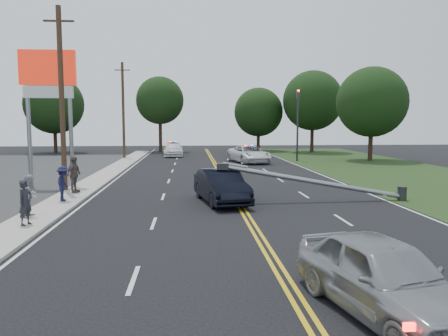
{
  "coord_description": "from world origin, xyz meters",
  "views": [
    {
      "loc": [
        -2.29,
        -12.46,
        3.84
      ],
      "look_at": [
        -0.71,
        7.86,
        1.7
      ],
      "focal_mm": 35.0,
      "sensor_mm": 36.0,
      "label": 1
    }
  ],
  "objects": [
    {
      "name": "ground",
      "position": [
        0.0,
        0.0,
        0.0
      ],
      "size": [
        120.0,
        120.0,
        0.0
      ],
      "primitive_type": "plane",
      "color": "black",
      "rests_on": "ground"
    },
    {
      "name": "sidewalk",
      "position": [
        -8.4,
        10.0,
        0.06
      ],
      "size": [
        1.8,
        70.0,
        0.12
      ],
      "primitive_type": "cube",
      "color": "#A6A095",
      "rests_on": "ground"
    },
    {
      "name": "centerline_yellow",
      "position": [
        0.0,
        10.0,
        0.01
      ],
      "size": [
        0.36,
        80.0,
        0.0
      ],
      "primitive_type": "cube",
      "color": "gold",
      "rests_on": "ground"
    },
    {
      "name": "pylon_sign",
      "position": [
        -10.5,
        14.0,
        6.0
      ],
      "size": [
        3.2,
        0.35,
        8.0
      ],
      "color": "gray",
      "rests_on": "ground"
    },
    {
      "name": "traffic_signal",
      "position": [
        8.3,
        30.0,
        4.21
      ],
      "size": [
        0.28,
        0.41,
        7.05
      ],
      "color": "#2D2D30",
      "rests_on": "ground"
    },
    {
      "name": "fallen_streetlight",
      "position": [
        4.19,
        8.0,
        0.92
      ],
      "size": [
        9.36,
        0.44,
        1.91
      ],
      "color": "#2D2D30",
      "rests_on": "ground"
    },
    {
      "name": "utility_pole_mid",
      "position": [
        -9.2,
        12.0,
        5.08
      ],
      "size": [
        1.6,
        0.28,
        10.0
      ],
      "color": "#382619",
      "rests_on": "ground"
    },
    {
      "name": "utility_pole_far",
      "position": [
        -9.2,
        34.0,
        5.08
      ],
      "size": [
        1.6,
        0.28,
        10.0
      ],
      "color": "#382619",
      "rests_on": "ground"
    },
    {
      "name": "tree_5",
      "position": [
        -19.18,
        43.91,
        6.04
      ],
      "size": [
        7.3,
        7.3,
        9.69
      ],
      "color": "black",
      "rests_on": "ground"
    },
    {
      "name": "tree_6",
      "position": [
        -6.14,
        45.03,
        6.64
      ],
      "size": [
        6.16,
        6.16,
        9.73
      ],
      "color": "black",
      "rests_on": "ground"
    },
    {
      "name": "tree_7",
      "position": [
        6.87,
        45.72,
        5.18
      ],
      "size": [
        6.5,
        6.5,
        8.44
      ],
      "color": "black",
      "rests_on": "ground"
    },
    {
      "name": "tree_8",
      "position": [
        13.29,
        42.37,
        6.57
      ],
      "size": [
        7.57,
        7.57,
        10.36
      ],
      "color": "black",
      "rests_on": "ground"
    },
    {
      "name": "tree_9",
      "position": [
        15.73,
        29.92,
        5.83
      ],
      "size": [
        6.95,
        6.95,
        9.31
      ],
      "color": "black",
      "rests_on": "ground"
    },
    {
      "name": "crashed_sedan",
      "position": [
        -0.82,
        8.12,
        0.8
      ],
      "size": [
        2.62,
        5.11,
        1.6
      ],
      "primitive_type": "imported",
      "rotation": [
        0.0,
        0.0,
        0.2
      ],
      "color": "black",
      "rests_on": "ground"
    },
    {
      "name": "waiting_sedan",
      "position": [
        1.52,
        -4.33,
        0.79
      ],
      "size": [
        2.85,
        4.94,
        1.58
      ],
      "primitive_type": "imported",
      "rotation": [
        0.0,
        0.0,
        0.22
      ],
      "color": "gray",
      "rests_on": "ground"
    },
    {
      "name": "emergency_a",
      "position": [
        3.3,
        28.75,
        0.82
      ],
      "size": [
        4.11,
        6.4,
        1.64
      ],
      "primitive_type": "imported",
      "rotation": [
        0.0,
        0.0,
        0.25
      ],
      "color": "silver",
      "rests_on": "ground"
    },
    {
      "name": "emergency_b",
      "position": [
        -4.18,
        37.1,
        0.75
      ],
      "size": [
        2.27,
        5.22,
        1.49
      ],
      "primitive_type": "imported",
      "rotation": [
        0.0,
        0.0,
        0.04
      ],
      "color": "white",
      "rests_on": "ground"
    },
    {
      "name": "bystander_a",
      "position": [
        -8.26,
        3.64,
        0.95
      ],
      "size": [
        0.6,
        0.71,
        1.65
      ],
      "primitive_type": "imported",
      "rotation": [
        0.0,
        0.0,
        1.17
      ],
      "color": "#23232A",
      "rests_on": "sidewalk"
    },
    {
      "name": "bystander_b",
      "position": [
        -8.63,
        5.15,
        0.96
      ],
      "size": [
        0.71,
        0.87,
        1.67
      ],
      "primitive_type": "imported",
      "rotation": [
        0.0,
        0.0,
        1.47
      ],
      "color": "#A7A7AB",
      "rests_on": "sidewalk"
    },
    {
      "name": "bystander_c",
      "position": [
        -8.29,
        8.49,
        0.95
      ],
      "size": [
        0.63,
        1.08,
        1.67
      ],
      "primitive_type": "imported",
      "rotation": [
        0.0,
        0.0,
        1.59
      ],
      "color": "#17183A",
      "rests_on": "sidewalk"
    },
    {
      "name": "bystander_d",
      "position": [
        -8.44,
        11.03,
        1.09
      ],
      "size": [
        0.79,
        1.23,
        1.95
      ],
      "primitive_type": "imported",
      "rotation": [
        0.0,
        0.0,
        1.27
      ],
      "color": "#5D4D4A",
      "rests_on": "sidewalk"
    }
  ]
}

